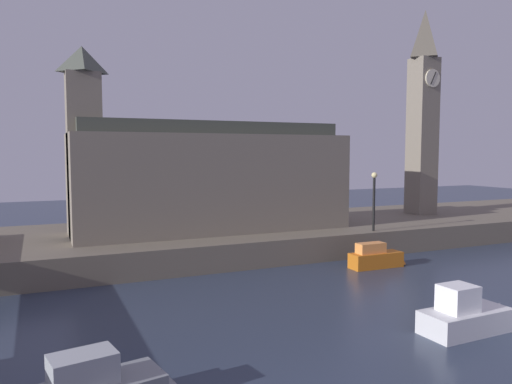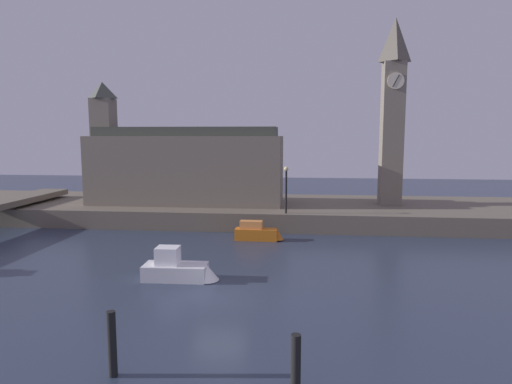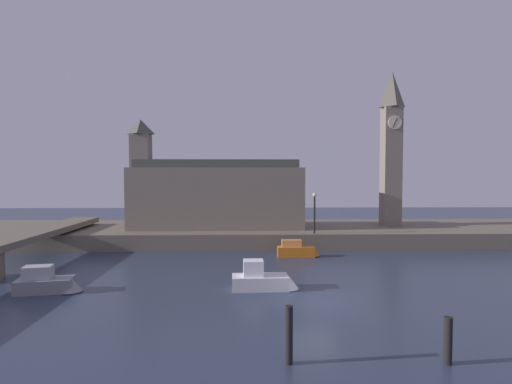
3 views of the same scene
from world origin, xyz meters
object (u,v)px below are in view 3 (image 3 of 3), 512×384
Objects in this scene: mooring_post_left at (289,335)px; boat_ferry_white at (265,280)px; parliament_hall at (213,194)px; boat_patrol_orange at (298,250)px; mooring_post_right at (448,341)px; clock_tower at (391,146)px; boat_cruiser_grey at (49,283)px; streetlamp at (315,208)px.

mooring_post_left is 9.55m from boat_ferry_white.
parliament_hall is at bearing 100.63° from mooring_post_left.
mooring_post_right is at bearing -81.04° from boat_patrol_orange.
clock_tower is 19.14m from parliament_hall.
mooring_post_right is 0.49× the size of boat_patrol_orange.
boat_ferry_white is at bearing -108.83° from boat_patrol_orange.
boat_cruiser_grey is at bearing -115.40° from parliament_hall.
boat_cruiser_grey is at bearing -148.49° from boat_patrol_orange.
mooring_post_left is 1.24× the size of mooring_post_right.
boat_cruiser_grey is at bearing 144.83° from mooring_post_left.
streetlamp is 21.95m from boat_cruiser_grey.
clock_tower is 3.96× the size of boat_ferry_white.
mooring_post_right is 0.44× the size of boat_cruiser_grey.
boat_cruiser_grey is (-17.66, -12.62, -3.25)m from streetlamp.
parliament_hall is at bearing 136.12° from boat_patrol_orange.
boat_cruiser_grey is 0.97× the size of boat_ferry_white.
parliament_hall reaches higher than mooring_post_left.
boat_patrol_orange is at bearing -141.52° from clock_tower.
boat_ferry_white is at bearing 122.64° from mooring_post_right.
mooring_post_left is at bearing -116.23° from clock_tower.
parliament_hall reaches higher than boat_ferry_white.
mooring_post_right is 0.43× the size of boat_ferry_white.
boat_cruiser_grey is 18.55m from boat_patrol_orange.
boat_ferry_white reaches higher than boat_patrol_orange.
streetlamp is 1.04× the size of boat_patrol_orange.
mooring_post_left is at bearing 178.51° from mooring_post_right.
parliament_hall reaches higher than boat_cruiser_grey.
clock_tower is at bearing 52.09° from boat_ferry_white.
clock_tower is at bearing 32.27° from streetlamp.
parliament_hall is 27.02m from mooring_post_left.
boat_patrol_orange is at bearing 81.68° from mooring_post_left.
boat_cruiser_grey is at bearing -144.45° from streetlamp.
streetlamp is at bearing 57.77° from boat_patrol_orange.
boat_ferry_white is (-6.20, 9.68, -0.30)m from mooring_post_right.
mooring_post_left is (-13.53, -27.45, -8.71)m from clock_tower.
streetlamp is at bearing 78.08° from mooring_post_left.
mooring_post_left is 0.53× the size of boat_ferry_white.
parliament_hall is (-18.46, -1.16, -4.91)m from clock_tower.
clock_tower reaches higher than boat_ferry_white.
mooring_post_left reaches higher than boat_cruiser_grey.
mooring_post_left is 5.77m from mooring_post_right.
clock_tower is 4.07× the size of boat_cruiser_grey.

